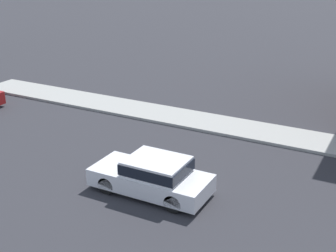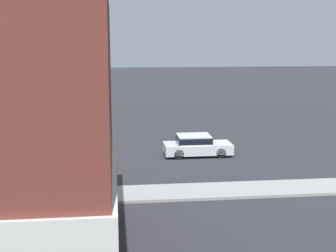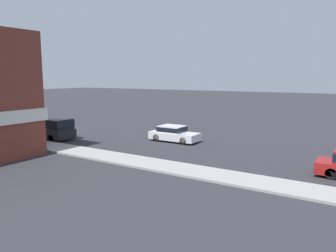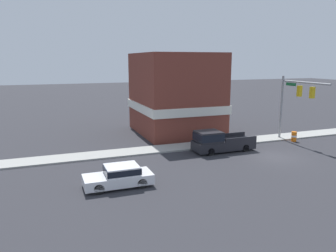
% 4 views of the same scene
% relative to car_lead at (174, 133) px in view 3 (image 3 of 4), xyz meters
% --- Properties ---
extents(ground_plane, '(200.00, 200.00, 0.00)m').
position_rel_car_lead_xyz_m(ground_plane, '(1.87, -13.97, -0.74)').
color(ground_plane, '#2D2D33').
extents(sidewalk_curb, '(2.40, 60.00, 0.14)m').
position_rel_car_lead_xyz_m(sidewalk_curb, '(7.57, -13.97, -0.67)').
color(sidewalk_curb, '#9E9E99').
rests_on(sidewalk_curb, ground).
extents(car_lead, '(1.91, 4.47, 1.41)m').
position_rel_car_lead_xyz_m(car_lead, '(0.00, 0.00, 0.00)').
color(car_lead, black).
rests_on(car_lead, ground).
extents(pickup_truck_parked, '(2.03, 5.69, 1.96)m').
position_rel_car_lead_xyz_m(pickup_truck_parked, '(5.15, -10.18, 0.22)').
color(pickup_truck_parked, black).
rests_on(pickup_truck_parked, ground).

